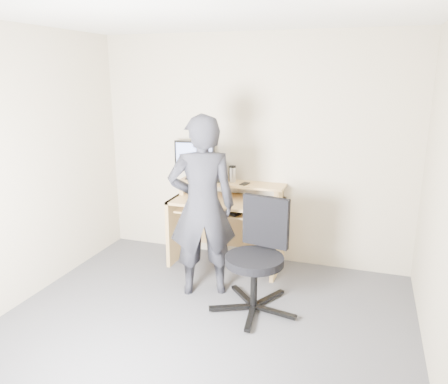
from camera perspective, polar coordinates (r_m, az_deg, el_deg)
The scene contains 14 objects.
ground at distance 3.74m, azimuth -3.89°, elevation -18.51°, with size 3.50×3.50×0.00m, color #4F5054.
back_wall at distance 4.84m, azimuth 3.73°, elevation 5.40°, with size 3.50×0.02×2.50m, color #C1B899.
ceiling at distance 3.14m, azimuth -4.77°, elevation 22.99°, with size 3.50×3.50×0.02m, color white.
desk at distance 4.86m, azimuth 0.63°, elevation -3.07°, with size 1.20×0.60×0.91m.
monitor at distance 4.93m, azimuth -3.86°, elevation 4.67°, with size 0.46×0.13×0.44m.
external_drive at distance 4.86m, azimuth -0.20°, elevation 2.60°, with size 0.07×0.13×0.20m, color black.
travel_mug at distance 4.82m, azimuth 1.11°, elevation 2.28°, with size 0.07×0.07×0.17m, color #BABABF.
smartphone at distance 4.75m, azimuth 2.73°, elevation 1.08°, with size 0.07×0.13×0.01m, color black.
charger at distance 4.85m, azimuth -2.16°, elevation 1.55°, with size 0.04×0.04×0.04m, color black.
headphones at distance 4.92m, azimuth -0.95°, elevation 1.65°, with size 0.16×0.16×0.02m, color silver.
keyboard at distance 4.68m, azimuth -0.19°, elevation -2.29°, with size 0.46×0.18×0.03m, color black.
mouse at distance 4.55m, azimuth 3.37°, elevation -1.45°, with size 0.10×0.06×0.04m, color black.
office_chair at distance 3.93m, azimuth 4.50°, elevation -7.80°, with size 0.78×0.77×0.99m.
person at distance 4.10m, azimuth -2.86°, elevation -1.93°, with size 0.63×0.41×1.73m, color black.
Camera 1 is at (1.21, -2.87, 2.07)m, focal length 35.00 mm.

